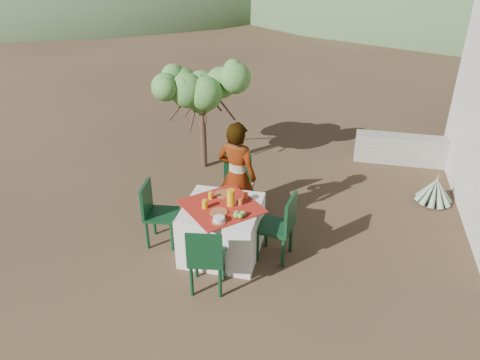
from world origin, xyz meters
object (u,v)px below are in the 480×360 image
chair_far (238,181)px  chair_right (281,225)px  table (222,229)px  chair_near (206,257)px  chair_left (155,211)px  shrub_tree (205,94)px  person (237,176)px  agave (435,191)px  juice_pitcher (231,198)px

chair_far → chair_right: chair_right is taller
table → chair_right: bearing=4.2°
chair_near → chair_left: chair_left is taller
chair_left → chair_right: (1.79, 0.03, 0.02)m
chair_left → table: bearing=-98.3°
chair_far → chair_near: (0.06, -1.97, -0.00)m
chair_far → shrub_tree: shrub_tree is taller
chair_right → person: bearing=-121.9°
person → agave: (3.05, 1.39, -0.63)m
person → shrub_tree: 2.22m
chair_near → person: bearing=-99.2°
chair_near → chair_left: bearing=-48.9°
chair_right → shrub_tree: (-1.79, 2.54, 0.89)m
shrub_tree → person: bearing=-61.4°
shrub_tree → juice_pitcher: shrub_tree is taller
chair_far → person: person is taller
chair_left → person: (1.03, 0.69, 0.32)m
chair_left → person: size_ratio=0.56×
agave → table: bearing=-145.7°
juice_pitcher → shrub_tree: bearing=113.3°
table → juice_pitcher: size_ratio=5.49×
agave → juice_pitcher: (-2.97, -2.06, 0.67)m
chair_left → juice_pitcher: size_ratio=4.02×
chair_far → chair_right: (0.85, -1.08, 0.01)m
shrub_tree → juice_pitcher: (1.10, -2.55, -0.56)m
table → juice_pitcher: bearing=22.2°
table → chair_far: chair_far is taller
table → chair_right: size_ratio=1.33×
person → agave: 3.41m
chair_left → shrub_tree: 2.73m
shrub_tree → agave: 4.28m
chair_right → agave: 3.08m
juice_pitcher → chair_right: bearing=0.9°
chair_left → person: person is taller
chair_near → chair_right: chair_right is taller
chair_near → shrub_tree: shrub_tree is taller
chair_near → agave: bearing=-144.6°
chair_near → juice_pitcher: bearing=-104.7°
shrub_tree → agave: size_ratio=2.85×
chair_near → chair_left: size_ratio=0.99×
shrub_tree → chair_near: bearing=-73.7°
agave → chair_far: bearing=-162.7°
chair_near → chair_right: 1.19m
chair_far → chair_near: 1.97m
chair_right → juice_pitcher: juice_pitcher is taller
chair_far → shrub_tree: 1.96m
table → juice_pitcher: (0.12, 0.05, 0.50)m
chair_left → chair_right: chair_right is taller
person → chair_right: bearing=153.7°
table → chair_near: bearing=-88.5°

